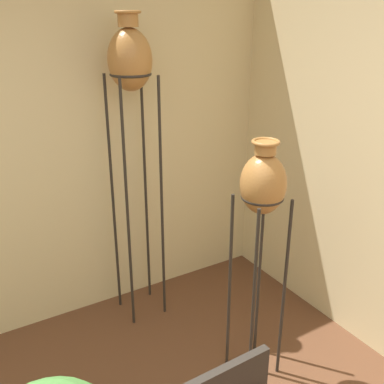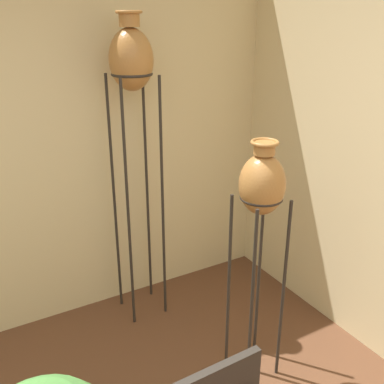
% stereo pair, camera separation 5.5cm
% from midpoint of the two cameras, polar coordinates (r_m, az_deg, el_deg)
% --- Properties ---
extents(vase_stand_tall, '(0.28, 0.28, 2.18)m').
position_cam_midpoint_polar(vase_stand_tall, '(2.99, -8.36, 15.02)').
color(vase_stand_tall, '#28231E').
rests_on(vase_stand_tall, ground_plane).
extents(vase_stand_medium, '(0.26, 0.26, 1.54)m').
position_cam_midpoint_polar(vase_stand_medium, '(2.51, 8.35, 0.16)').
color(vase_stand_medium, '#28231E').
rests_on(vase_stand_medium, ground_plane).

